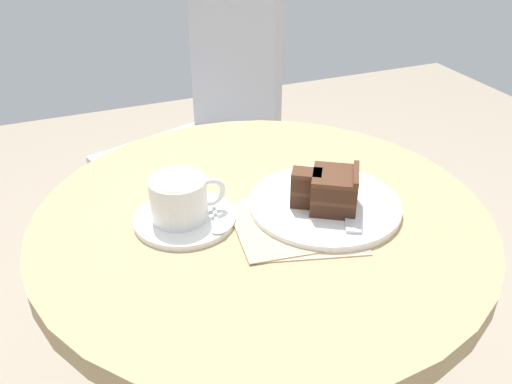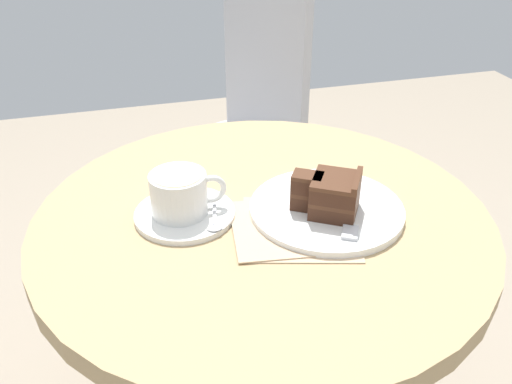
# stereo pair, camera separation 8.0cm
# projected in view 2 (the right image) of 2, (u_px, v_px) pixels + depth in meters

# --- Properties ---
(cafe_table) EXTENTS (0.70, 0.70, 0.68)m
(cafe_table) POSITION_uv_depth(u_px,v_px,m) (262.00, 271.00, 0.89)
(cafe_table) COLOR tan
(cafe_table) RESTS_ON ground
(saucer) EXTENTS (0.15, 0.15, 0.01)m
(saucer) POSITION_uv_depth(u_px,v_px,m) (185.00, 214.00, 0.82)
(saucer) COLOR white
(saucer) RESTS_ON cafe_table
(coffee_cup) EXTENTS (0.11, 0.08, 0.06)m
(coffee_cup) POSITION_uv_depth(u_px,v_px,m) (180.00, 193.00, 0.80)
(coffee_cup) COLOR white
(coffee_cup) RESTS_ON saucer
(teaspoon) EXTENTS (0.03, 0.10, 0.00)m
(teaspoon) POSITION_uv_depth(u_px,v_px,m) (215.00, 217.00, 0.80)
(teaspoon) COLOR silver
(teaspoon) RESTS_ON saucer
(cake_plate) EXTENTS (0.24, 0.24, 0.01)m
(cake_plate) POSITION_uv_depth(u_px,v_px,m) (326.00, 209.00, 0.83)
(cake_plate) COLOR white
(cake_plate) RESTS_ON cafe_table
(cake_slice) EXTENTS (0.11, 0.10, 0.06)m
(cake_slice) POSITION_uv_depth(u_px,v_px,m) (331.00, 195.00, 0.80)
(cake_slice) COLOR #422619
(cake_slice) RESTS_ON cake_plate
(fork) EXTENTS (0.08, 0.13, 0.00)m
(fork) POSITION_uv_depth(u_px,v_px,m) (352.00, 220.00, 0.79)
(fork) COLOR silver
(fork) RESTS_ON cake_plate
(napkin) EXTENTS (0.21, 0.21, 0.00)m
(napkin) POSITION_uv_depth(u_px,v_px,m) (293.00, 227.00, 0.79)
(napkin) COLOR tan
(napkin) RESTS_ON cafe_table
(cafe_chair) EXTENTS (0.48, 0.48, 0.93)m
(cafe_chair) POSITION_uv_depth(u_px,v_px,m) (238.00, 120.00, 1.47)
(cafe_chair) COLOR #BCBCC1
(cafe_chair) RESTS_ON ground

